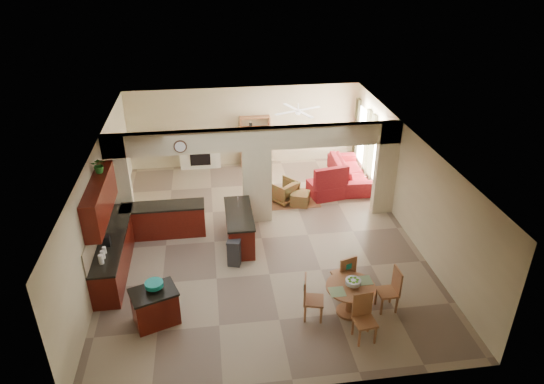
{
  "coord_description": "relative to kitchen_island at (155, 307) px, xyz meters",
  "views": [
    {
      "loc": [
        -1.23,
        -10.99,
        7.25
      ],
      "look_at": [
        0.32,
        0.3,
        1.24
      ],
      "focal_mm": 32.0,
      "sensor_mm": 36.0,
      "label": 1
    }
  ],
  "objects": [
    {
      "name": "shelving_unit",
      "position": [
        2.93,
        7.72,
        0.49
      ],
      "size": [
        1.0,
        0.32,
        1.8
      ],
      "primitive_type": "cube",
      "color": "#935832",
      "rests_on": "floor"
    },
    {
      "name": "trash_can",
      "position": [
        1.77,
        1.81,
        -0.09
      ],
      "size": [
        0.36,
        0.33,
        0.65
      ],
      "primitive_type": "cube",
      "rotation": [
        0.0,
        0.0,
        -0.26
      ],
      "color": "#2C2C2F",
      "rests_on": "floor"
    },
    {
      "name": "floor",
      "position": [
        2.58,
        2.9,
        -0.41
      ],
      "size": [
        10.0,
        10.0,
        0.0
      ],
      "primitive_type": "plane",
      "color": "gray",
      "rests_on": "ground"
    },
    {
      "name": "partition_right_pier",
      "position": [
        6.28,
        3.9,
        0.99
      ],
      "size": [
        0.6,
        0.25,
        2.8
      ],
      "primitive_type": "cube",
      "color": "beige",
      "rests_on": "floor"
    },
    {
      "name": "drape_a_right",
      "position": [
        6.51,
        5.8,
        0.79
      ],
      "size": [
        0.1,
        0.28,
        2.3
      ],
      "primitive_type": "cube",
      "color": "#3E2218",
      "rests_on": "wall_right"
    },
    {
      "name": "fruit_bowl",
      "position": [
        4.16,
        -0.28,
        0.4
      ],
      "size": [
        0.33,
        0.33,
        0.18
      ],
      "primitive_type": "cylinder",
      "color": "#5BB627",
      "rests_on": "dining_table"
    },
    {
      "name": "dining_table",
      "position": [
        4.11,
        -0.28,
        0.08
      ],
      "size": [
        1.06,
        1.06,
        0.72
      ],
      "color": "#935832",
      "rests_on": "floor"
    },
    {
      "name": "wall_left",
      "position": [
        -1.42,
        2.9,
        0.99
      ],
      "size": [
        0.0,
        10.0,
        10.0
      ],
      "primitive_type": "plane",
      "rotation": [
        1.57,
        0.0,
        1.57
      ],
      "color": "beige",
      "rests_on": "floor"
    },
    {
      "name": "wall_clock",
      "position": [
        0.58,
        3.75,
        2.04
      ],
      "size": [
        0.34,
        0.03,
        0.34
      ],
      "primitive_type": "cylinder",
      "rotation": [
        1.57,
        0.0,
        0.0
      ],
      "color": "#4A2718",
      "rests_on": "partition_header"
    },
    {
      "name": "kitchen_island",
      "position": [
        0.0,
        0.0,
        0.0
      ],
      "size": [
        1.1,
        0.94,
        0.81
      ],
      "rotation": [
        0.0,
        0.0,
        0.35
      ],
      "color": "#3A0D06",
      "rests_on": "floor"
    },
    {
      "name": "wall_front",
      "position": [
        2.58,
        -2.1,
        0.99
      ],
      "size": [
        8.0,
        0.0,
        8.0
      ],
      "primitive_type": "plane",
      "rotation": [
        -1.57,
        0.0,
        0.0
      ],
      "color": "beige",
      "rests_on": "floor"
    },
    {
      "name": "upper_cabinets",
      "position": [
        -1.24,
        2.1,
        1.51
      ],
      "size": [
        0.35,
        2.4,
        0.9
      ],
      "primitive_type": "cube",
      "color": "#3A0D06",
      "rests_on": "wall_left"
    },
    {
      "name": "partition_center_pier",
      "position": [
        2.58,
        3.9,
        0.69
      ],
      "size": [
        0.8,
        0.25,
        2.2
      ],
      "primitive_type": "cube",
      "color": "beige",
      "rests_on": "floor"
    },
    {
      "name": "window_a",
      "position": [
        6.55,
        5.2,
        0.79
      ],
      "size": [
        0.02,
        0.9,
        1.9
      ],
      "primitive_type": "cube",
      "color": "white",
      "rests_on": "wall_right"
    },
    {
      "name": "partition_header",
      "position": [
        2.58,
        3.9,
        2.09
      ],
      "size": [
        8.0,
        0.25,
        0.6
      ],
      "primitive_type": "cube",
      "color": "beige",
      "rests_on": "partition_center_pier"
    },
    {
      "name": "ottoman",
      "position": [
        3.96,
        4.62,
        -0.21
      ],
      "size": [
        0.69,
        0.69,
        0.39
      ],
      "primitive_type": "cube",
      "rotation": [
        0.0,
        0.0,
        -0.36
      ],
      "color": "maroon",
      "rests_on": "floor"
    },
    {
      "name": "peninsula",
      "position": [
        1.98,
        2.78,
        0.05
      ],
      "size": [
        0.7,
        1.85,
        0.91
      ],
      "color": "#3A0D06",
      "rests_on": "floor"
    },
    {
      "name": "partition_left_pier",
      "position": [
        -1.12,
        3.9,
        0.99
      ],
      "size": [
        0.6,
        0.25,
        2.8
      ],
      "primitive_type": "cube",
      "color": "beige",
      "rests_on": "floor"
    },
    {
      "name": "plant",
      "position": [
        -1.24,
        2.6,
        2.15
      ],
      "size": [
        0.39,
        0.35,
        0.38
      ],
      "primitive_type": "imported",
      "rotation": [
        0.0,
        0.0,
        0.19
      ],
      "color": "#235416",
      "rests_on": "upper_cabinets"
    },
    {
      "name": "ceiling_fan",
      "position": [
        4.08,
        5.9,
        2.15
      ],
      "size": [
        1.0,
        1.0,
        0.1
      ],
      "primitive_type": "cylinder",
      "color": "white",
      "rests_on": "ceiling"
    },
    {
      "name": "drape_b_left",
      "position": [
        6.51,
        6.3,
        0.79
      ],
      "size": [
        0.1,
        0.28,
        2.3
      ],
      "primitive_type": "cube",
      "color": "#3E2218",
      "rests_on": "wall_right"
    },
    {
      "name": "wall_back",
      "position": [
        2.58,
        7.9,
        0.99
      ],
      "size": [
        8.0,
        0.0,
        8.0
      ],
      "primitive_type": "plane",
      "rotation": [
        1.57,
        0.0,
        0.0
      ],
      "color": "beige",
      "rests_on": "floor"
    },
    {
      "name": "teal_bowl",
      "position": [
        0.03,
        0.07,
        0.49
      ],
      "size": [
        0.38,
        0.38,
        0.18
      ],
      "primitive_type": "cylinder",
      "color": "#13857B",
      "rests_on": "kitchen_island"
    },
    {
      "name": "chair_east",
      "position": [
        5.04,
        -0.26,
        0.15
      ],
      "size": [
        0.44,
        0.44,
        1.02
      ],
      "rotation": [
        0.0,
        0.0,
        4.75
      ],
      "color": "#935832",
      "rests_on": "floor"
    },
    {
      "name": "chaise",
      "position": [
        4.93,
        5.08,
        -0.19
      ],
      "size": [
        1.26,
        1.1,
        0.44
      ],
      "primitive_type": "cube",
      "rotation": [
        0.0,
        0.0,
        0.2
      ],
      "color": "maroon",
      "rests_on": "floor"
    },
    {
      "name": "armchair",
      "position": [
        3.51,
        4.92,
        -0.07
      ],
      "size": [
        1.02,
        1.02,
        0.67
      ],
      "primitive_type": "imported",
      "rotation": [
        0.0,
        0.0,
        3.8
      ],
      "color": "maroon",
      "rests_on": "floor"
    },
    {
      "name": "fireplace",
      "position": [
        0.98,
        7.73,
        0.21
      ],
      "size": [
        1.6,
        0.35,
        1.2
      ],
      "color": "beige",
      "rests_on": "floor"
    },
    {
      "name": "chair_south",
      "position": [
        4.18,
        -1.0,
        0.15
      ],
      "size": [
        0.46,
        0.46,
        1.02
      ],
      "rotation": [
        0.0,
        0.0,
        0.1
      ],
      "color": "#935832",
      "rests_on": "floor"
    },
    {
      "name": "ceiling",
      "position": [
        2.58,
        2.9,
        2.39
      ],
      "size": [
        10.0,
        10.0,
        0.0
      ],
      "primitive_type": "plane",
      "rotation": [
        3.14,
        0.0,
        0.0
      ],
      "color": "white",
      "rests_on": "wall_back"
    },
    {
      "name": "window_b",
      "position": [
        6.55,
        6.9,
        0.79
      ],
      "size": [
        0.02,
        0.9,
        1.9
      ],
      "primitive_type": "cube",
      "color": "white",
      "rests_on": "wall_right"
    },
    {
      "name": "chair_west",
      "position": [
        3.23,
        -0.29,
        0.15
      ],
      "size": [
        0.51,
        0.51,
        1.02
      ],
      "rotation": [
        0.0,
        0.0,
        1.33
      ],
      "color": "#935832",
      "rests_on": "floor"
    },
    {
      "name": "chair_north",
      "position": [
        4.18,
        0.38,
        0.15
      ],
      "size": [
        0.53,
        0.53,
        1.02
      ],
      "rotation": [
        0.0,
        0.0,
        3.44
      ],
      "color": "#935832",
      "rests_on": "floor"
    },
    {
      "name": "drape_b_right",
      "position": [
        6.51,
        7.5,
        0.79
      ],
      "size": [
        0.1,
        0.28,
        2.3
      ],
      "primitive_type": "cube",
      "color": "#3E2218",
      "rests_on": "wall_right"
    },
    {
      "name": "glazed_door",
      "position": [
        6.55,
        6.05,
        0.64
      ],
      "size": [
        0.02,
        0.7,
        2.1
      ],
      "primitive_type": "cube",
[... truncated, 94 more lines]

